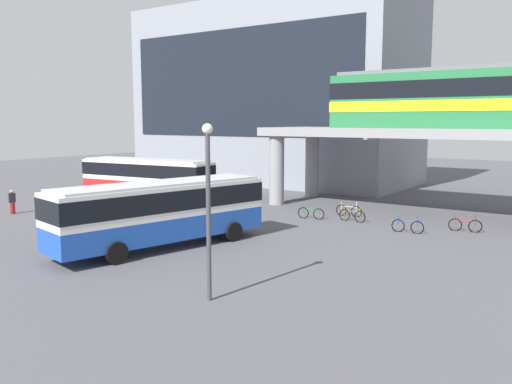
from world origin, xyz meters
TOP-DOWN VIEW (x-y plane):
  - ground_plane at (0.00, 10.00)m, footprint 120.00×120.00m
  - station_building at (-10.72, 27.21)m, footprint 27.91×12.51m
  - elevated_platform at (13.07, 16.41)m, footprint 31.98×6.97m
  - train at (12.78, 16.41)m, footprint 21.80×2.96m
  - bus_main at (1.16, -1.12)m, footprint 4.86×11.33m
  - bus_secondary at (-10.86, 9.47)m, footprint 11.25×3.70m
  - bicycle_red at (12.30, 11.35)m, footprint 1.78×0.34m
  - bicycle_green at (3.33, 9.86)m, footprint 1.79×0.26m
  - bicycle_brown at (5.82, 10.56)m, footprint 1.79×0.16m
  - bicycle_silver at (4.88, 12.10)m, footprint 1.79×0.10m
  - bicycle_blue at (9.76, 9.21)m, footprint 1.79×0.23m
  - pedestrian_at_kerb at (-13.88, 0.20)m, footprint 0.34×0.45m
  - lamp_post at (7.99, -5.73)m, footprint 0.36×0.36m

SIDE VIEW (x-z plane):
  - ground_plane at x=0.00m, z-range 0.00..0.00m
  - bicycle_red at x=12.30m, z-range -0.16..0.88m
  - bicycle_green at x=3.33m, z-range -0.16..0.88m
  - bicycle_brown at x=5.82m, z-range -0.16..0.88m
  - bicycle_silver at x=4.88m, z-range -0.16..0.88m
  - bicycle_blue at x=9.76m, z-range -0.16..0.88m
  - pedestrian_at_kerb at x=-13.88m, z-range -0.05..1.55m
  - bus_main at x=1.16m, z-range 0.38..3.60m
  - bus_secondary at x=-10.86m, z-range 0.38..3.60m
  - lamp_post at x=7.99m, z-range 0.56..6.63m
  - elevated_platform at x=13.07m, z-range 2.09..7.73m
  - train at x=12.78m, z-range 5.69..9.53m
  - station_building at x=-10.72m, z-range 0.00..17.51m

